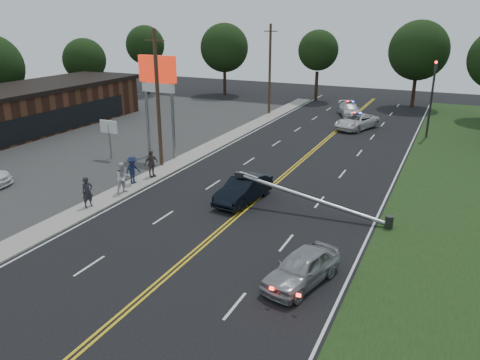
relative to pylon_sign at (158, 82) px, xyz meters
The scene contains 24 objects.
ground 18.50m from the pylon_sign, 53.13° to the right, with size 120.00×120.00×0.00m, color black.
parking_lot 11.92m from the pylon_sign, 157.17° to the right, with size 25.00×60.00×0.01m, color #2D2D2D.
sidewalk 7.46m from the pylon_sign, 62.30° to the right, with size 1.80×70.00×0.12m, color gray.
centerline_yellow 12.73m from the pylon_sign, 20.85° to the right, with size 0.36×80.00×0.00m, color gold.
pharmacy_building 17.90m from the pylon_sign, behind, with size 8.40×30.40×4.30m.
pylon_sign is the anchor object (origin of this frame).
small_sign 5.45m from the pylon_sign, 150.26° to the right, with size 1.60×0.14×3.10m.
traffic_signal 24.75m from the pylon_sign, 40.39° to the left, with size 0.28×0.41×7.05m.
fallen_streetlight 16.66m from the pylon_sign, 22.22° to the right, with size 9.36×0.44×1.91m.
utility_pole_mid 2.55m from the pylon_sign, 56.98° to the right, with size 1.60×0.28×10.00m.
utility_pole_far 20.06m from the pylon_sign, 86.28° to the left, with size 1.60×0.28×10.00m.
tree_3 29.55m from the pylon_sign, 143.12° to the left, with size 5.49×5.49×8.14m.
tree_4 32.79m from the pylon_sign, 127.50° to the left, with size 5.38×5.38×9.60m.
tree_5 31.93m from the pylon_sign, 107.69° to the left, with size 6.71×6.71×9.91m.
tree_6 31.57m from the pylon_sign, 83.52° to the left, with size 5.23×5.23×9.15m.
tree_7 35.46m from the pylon_sign, 63.36° to the left, with size 7.10×7.10×10.41m.
crashed_sedan 12.58m from the pylon_sign, 30.33° to the right, with size 1.65×4.73×1.56m, color black.
waiting_sedan 21.46m from the pylon_sign, 39.58° to the right, with size 1.72×4.28×1.46m, color #95969C.
emergency_a 21.29m from the pylon_sign, 54.15° to the left, with size 2.48×5.38×1.49m, color silver.
emergency_b 25.57m from the pylon_sign, 66.42° to the left, with size 2.04×5.02×1.46m, color silver.
bystander_a 12.01m from the pylon_sign, 79.10° to the right, with size 0.68×0.44×1.85m, color #24242C.
bystander_b 9.68m from the pylon_sign, 72.68° to the right, with size 0.98×0.76×2.01m, color silver.
bystander_c 8.21m from the pylon_sign, 72.84° to the right, with size 1.23×0.70×1.90m, color #1C2746.
bystander_d 7.12m from the pylon_sign, 63.88° to the right, with size 1.15×0.48×1.96m, color #5B4C49.
Camera 1 is at (10.55, -16.17, 10.84)m, focal length 35.00 mm.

